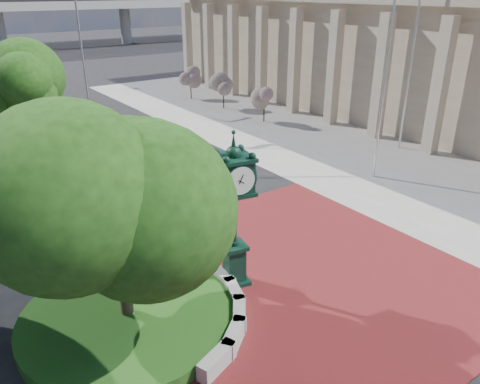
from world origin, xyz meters
name	(u,v)px	position (x,y,z in m)	size (l,w,h in m)	color
ground	(264,268)	(0.00, 0.00, 0.00)	(200.00, 200.00, 0.00)	black
plaza	(283,281)	(0.00, -1.00, 0.02)	(12.00, 12.00, 0.04)	maroon
sidewalk	(356,128)	(16.00, 10.00, 0.02)	(20.00, 50.00, 0.04)	#9E9B93
planter_wall	(197,288)	(-2.71, 0.00, 0.27)	(2.96, 6.77, 0.54)	#9E9B93
grass_bed	(128,317)	(-5.00, 0.00, 0.20)	(6.10, 6.10, 0.40)	#174614
civic_building	(408,53)	(23.60, 12.00, 4.33)	(17.35, 44.00, 8.60)	tan
tree_planter	(115,207)	(-5.00, 0.00, 3.72)	(5.20, 5.20, 6.33)	#38281C
tree_street	(10,98)	(-4.00, 18.00, 3.24)	(4.40, 4.40, 5.45)	#38281C
post_clock	(234,206)	(-1.34, -0.12, 2.81)	(1.22, 1.22, 5.11)	black
parked_car	(11,81)	(-0.17, 38.58, 0.79)	(1.87, 4.64, 1.58)	#5B0D12
flagpole_a	(386,75)	(9.84, 3.39, 5.17)	(1.49, 0.70, 10.09)	silver
flagpole_b	(412,53)	(14.83, 5.57, 5.58)	(1.71, 0.19, 10.88)	silver
street_lamp_near	(83,40)	(3.84, 28.19, 5.13)	(1.96, 0.25, 8.75)	slate
shrub_near	(264,100)	(11.92, 15.06, 1.59)	(1.20, 1.20, 2.20)	#38281C
shrub_mid	(223,89)	(11.86, 20.19, 1.59)	(1.20, 1.20, 2.20)	#38281C
shrub_far	(191,81)	(11.49, 24.70, 1.59)	(1.20, 1.20, 2.20)	#38281C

